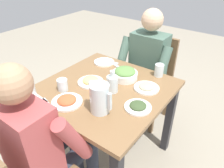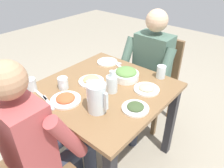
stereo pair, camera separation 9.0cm
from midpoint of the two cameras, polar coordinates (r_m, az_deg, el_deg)
The scene contains 20 objects.
ground_plane at distance 2.05m, azimuth -2.94°, elevation -18.36°, with size 8.00×8.00×0.00m, color #9E937F.
dining_table at distance 1.63m, azimuth -3.53°, elevation -4.60°, with size 0.89×0.89×0.73m.
chair_far at distance 2.22m, azimuth 9.46°, elevation 2.54°, with size 0.40×0.40×0.89m.
diner_near at distance 1.34m, azimuth -19.42°, elevation -14.23°, with size 0.48×0.53×1.18m.
diner_far at distance 1.99m, azimuth 7.02°, elevation 3.90°, with size 0.48×0.53×1.18m.
water_pitcher at distance 1.29m, azimuth -5.30°, elevation -3.88°, with size 0.16×0.12×0.19m.
salad_bowl at distance 1.64m, azimuth 1.92°, elevation 2.74°, with size 0.20×0.20×0.09m.
plate_beans at distance 1.55m, azimuth 7.61°, elevation -0.89°, with size 0.18×0.18×0.04m.
plate_dolmas at distance 1.36m, azimuth 5.07°, elevation -6.03°, with size 0.17×0.17×0.04m.
plate_rice_curry at distance 1.43m, azimuth -13.78°, elevation -4.44°, with size 0.20×0.20×0.04m.
plate_fries at distance 1.61m, azimuth -7.36°, elevation 0.80°, with size 0.19×0.19×0.05m.
plate_yoghurt at distance 1.90m, azimuth -3.50°, elevation 6.07°, with size 0.18×0.18×0.04m.
water_glass_center at distance 1.59m, azimuth -22.71°, elevation -0.91°, with size 0.07×0.07×0.09m, color silver.
water_glass_far_right at distance 1.55m, azimuth -14.74°, elevation -0.26°, with size 0.07×0.07×0.09m, color silver.
water_glass_far_left at distance 1.71m, azimuth 11.04°, elevation 3.62°, with size 0.07×0.07×0.10m, color silver.
oil_carafe at distance 1.48m, azimuth -1.65°, elevation -0.18°, with size 0.08×0.08×0.16m.
fork_near at distance 1.88m, azimuth -1.05°, elevation 5.48°, with size 0.17×0.03×0.01m, color silver.
knife_near at distance 1.45m, azimuth -18.19°, elevation -5.43°, with size 0.18×0.02×0.01m, color silver.
fork_far at distance 1.92m, azimuth -1.99°, elevation 5.97°, with size 0.17×0.03×0.01m, color silver.
knife_far at distance 1.54m, azimuth -20.49°, elevation -3.35°, with size 0.18×0.02×0.01m, color silver.
Camera 1 is at (0.82, -1.02, 1.58)m, focal length 34.10 mm.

